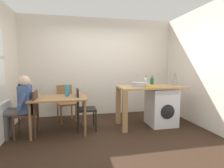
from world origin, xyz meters
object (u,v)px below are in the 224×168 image
(chair_person_seat, at_px, (30,111))
(washing_machine, at_px, (161,107))
(chair_spare_by_wall, at_px, (66,101))
(mixing_bowl, at_px, (150,86))
(bottle_squat_brown, at_px, (152,81))
(dining_table, at_px, (59,102))
(utensil_crock, at_px, (175,82))
(vase, at_px, (67,90))
(seated_person, at_px, (21,103))
(bottle_tall_green, at_px, (146,81))
(chair_opposite, at_px, (83,107))

(chair_person_seat, xyz_separation_m, washing_machine, (2.83, 0.10, -0.08))
(chair_spare_by_wall, bearing_deg, mixing_bowl, 134.54)
(chair_spare_by_wall, bearing_deg, bottle_squat_brown, 143.81)
(washing_machine, bearing_deg, dining_table, -179.95)
(utensil_crock, height_order, vase, utensil_crock)
(washing_machine, bearing_deg, chair_person_seat, -178.00)
(seated_person, relative_size, bottle_tall_green, 5.30)
(mixing_bowl, relative_size, vase, 0.76)
(bottle_squat_brown, distance_m, mixing_bowl, 0.35)
(dining_table, height_order, bottle_squat_brown, bottle_squat_brown)
(chair_spare_by_wall, xyz_separation_m, seated_person, (-0.78, -0.87, 0.16))
(dining_table, relative_size, bottle_tall_green, 4.86)
(bottle_squat_brown, xyz_separation_m, mixing_bowl, (-0.18, -0.29, -0.08))
(chair_spare_by_wall, bearing_deg, utensil_crock, 146.89)
(washing_machine, bearing_deg, chair_spare_by_wall, 160.76)
(dining_table, relative_size, bottle_squat_brown, 4.59)
(chair_spare_by_wall, bearing_deg, bottle_tall_green, 145.04)
(dining_table, distance_m, bottle_tall_green, 2.01)
(mixing_bowl, bearing_deg, vase, 170.42)
(chair_opposite, bearing_deg, vase, -101.10)
(bottle_tall_green, distance_m, mixing_bowl, 0.39)
(washing_machine, xyz_separation_m, utensil_crock, (0.37, 0.05, 0.56))
(washing_machine, distance_m, vase, 2.18)
(chair_opposite, relative_size, vase, 3.63)
(chair_person_seat, xyz_separation_m, utensil_crock, (3.19, 0.15, 0.48))
(bottle_squat_brown, height_order, utensil_crock, utensil_crock)
(chair_person_seat, height_order, utensil_crock, utensil_crock)
(chair_person_seat, relative_size, washing_machine, 1.05)
(chair_person_seat, height_order, vase, vase)
(chair_spare_by_wall, height_order, utensil_crock, utensil_crock)
(chair_opposite, height_order, washing_machine, chair_opposite)
(bottle_squat_brown, relative_size, utensil_crock, 0.80)
(dining_table, xyz_separation_m, chair_person_seat, (-0.55, -0.10, -0.14))
(chair_opposite, relative_size, mixing_bowl, 4.75)
(bottle_squat_brown, bearing_deg, mixing_bowl, -121.70)
(bottle_tall_green, height_order, vase, bottle_tall_green)
(chair_opposite, distance_m, chair_spare_by_wall, 0.83)
(bottle_tall_green, relative_size, mixing_bowl, 1.19)
(dining_table, relative_size, seated_person, 0.92)
(vase, bearing_deg, utensil_crock, -1.05)
(dining_table, height_order, chair_opposite, chair_opposite)
(dining_table, distance_m, chair_person_seat, 0.57)
(chair_person_seat, xyz_separation_m, bottle_squat_brown, (2.63, 0.19, 0.52))
(washing_machine, height_order, bottle_tall_green, bottle_tall_green)
(chair_opposite, bearing_deg, mixing_bowl, 78.39)
(dining_table, height_order, chair_spare_by_wall, chair_spare_by_wall)
(bottle_squat_brown, bearing_deg, vase, 179.84)
(bottle_tall_green, xyz_separation_m, vase, (-1.81, -0.08, -0.16))
(dining_table, distance_m, vase, 0.28)
(chair_spare_by_wall, relative_size, vase, 3.63)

